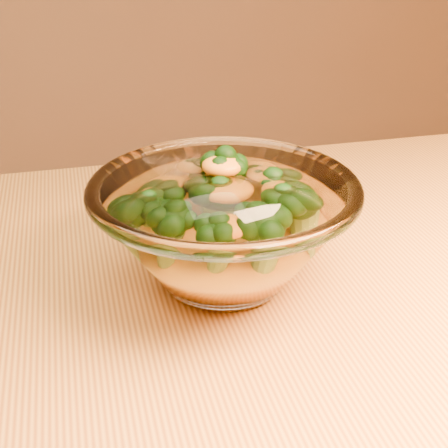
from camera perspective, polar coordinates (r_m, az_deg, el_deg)
The scene contains 4 objects.
table at distance 0.60m, azimuth 4.30°, elevation -16.93°, with size 1.20×0.80×0.75m.
glass_bowl at distance 0.56m, azimuth 0.00°, elevation -0.47°, with size 0.24×0.24×0.11m.
cheese_sauce at distance 0.57m, azimuth 0.00°, elevation -2.47°, with size 0.14×0.14×0.04m, color orange.
broccoli_heap at distance 0.56m, azimuth 0.07°, elevation 1.38°, with size 0.18×0.16×0.08m.
Camera 1 is at (-0.15, -0.40, 1.07)m, focal length 50.00 mm.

